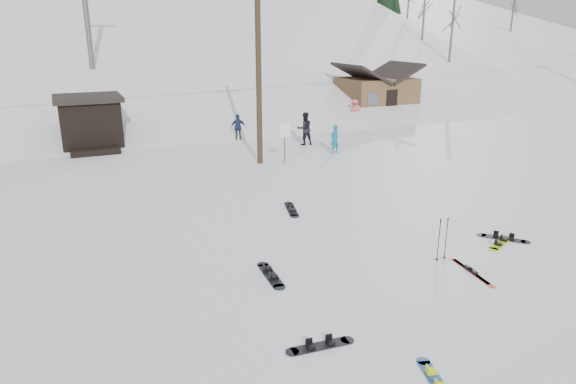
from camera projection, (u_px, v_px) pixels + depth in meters
name	position (u px, v px, depth m)	size (l,w,h in m)	color
ground	(403.00, 315.00, 11.42)	(200.00, 200.00, 0.00)	white
ski_slope	(126.00, 184.00, 62.92)	(60.00, 75.00, 45.00)	silver
ridge_right	(406.00, 155.00, 73.03)	(34.00, 85.00, 36.00)	white
treeline_right	(439.00, 82.00, 61.96)	(20.00, 60.00, 10.00)	black
treeline_crest	(95.00, 67.00, 86.26)	(50.00, 6.00, 10.00)	black
utility_pole	(258.00, 62.00, 22.97)	(2.00, 0.26, 9.00)	#3A2819
trail_sign	(285.00, 136.00, 24.06)	(0.50, 0.09, 1.85)	#595B60
lift_hut	(90.00, 122.00, 27.29)	(3.40, 4.10, 2.75)	black
lift_tower_near	(85.00, 1.00, 33.60)	(2.20, 0.36, 8.00)	#595B60
cabin	(376.00, 95.00, 37.69)	(5.39, 4.40, 3.77)	brown
hero_snowboard	(436.00, 380.00, 9.25)	(0.57, 1.34, 0.10)	#174897
hero_skis	(471.00, 271.00, 13.42)	(0.36, 1.88, 0.10)	red
ski_poles	(443.00, 239.00, 13.93)	(0.34, 0.09, 1.24)	black
board_scatter_a	(320.00, 345.00, 10.26)	(1.47, 0.37, 0.10)	black
board_scatter_b	(271.00, 275.00, 13.21)	(0.40, 1.66, 0.12)	black
board_scatter_d	(503.00, 238.00, 15.55)	(1.07, 1.23, 0.11)	black
board_scatter_e	(501.00, 243.00, 15.20)	(1.38, 0.78, 0.10)	#CEE018
board_scatter_f	(291.00, 209.00, 18.04)	(0.67, 1.64, 0.12)	black
skier_teal	(335.00, 139.00, 26.19)	(0.53, 0.35, 1.46)	#0D6689
skier_dark	(305.00, 129.00, 27.98)	(0.87, 0.68, 1.79)	black
skier_pink	(355.00, 111.00, 34.58)	(1.03, 0.59, 1.60)	#D44B58
skier_navy	(238.00, 127.00, 29.10)	(0.89, 0.37, 1.51)	#1C2847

